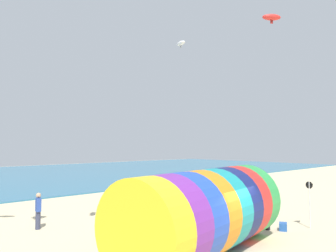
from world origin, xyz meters
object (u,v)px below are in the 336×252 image
object	(u,v)px
kite_red_parafoil	(272,17)
bystander_near_water	(217,196)
cooler_box	(283,227)
kite_handler	(267,212)
giant_inflatable_tube	(204,212)
beach_flag	(311,186)
kite_white_parafoil	(181,43)
bystander_mid_beach	(38,210)

from	to	relation	value
kite_red_parafoil	bystander_near_water	distance (m)	11.72
cooler_box	kite_red_parafoil	bearing A→B (deg)	33.94
kite_handler	giant_inflatable_tube	bearing A→B (deg)	-177.72
kite_handler	bystander_near_water	xyz separation A→B (m)	(2.04, 4.69, 0.02)
kite_red_parafoil	bystander_near_water	size ratio (longest dim) A/B	0.75
kite_handler	beach_flag	xyz separation A→B (m)	(1.99, -1.30, 1.19)
kite_handler	beach_flag	world-z (taller)	beach_flag
giant_inflatable_tube	cooler_box	world-z (taller)	giant_inflatable_tube
kite_red_parafoil	kite_white_parafoil	xyz separation A→B (m)	(-0.95, 6.95, -0.26)
kite_handler	kite_red_parafoil	xyz separation A→B (m)	(3.65, 1.59, 11.21)
kite_white_parafoil	cooler_box	xyz separation A→B (m)	(-2.27, -9.12, -11.62)
kite_handler	kite_red_parafoil	bearing A→B (deg)	23.53
giant_inflatable_tube	kite_white_parafoil	world-z (taller)	kite_white_parafoil
giant_inflatable_tube	cooler_box	distance (m)	5.60
kite_red_parafoil	cooler_box	size ratio (longest dim) A/B	2.43
kite_handler	kite_red_parafoil	world-z (taller)	kite_red_parafoil
giant_inflatable_tube	bystander_mid_beach	distance (m)	8.62
kite_red_parafoil	beach_flag	world-z (taller)	kite_red_parafoil
bystander_near_water	beach_flag	xyz separation A→B (m)	(-0.05, -5.99, 1.17)
giant_inflatable_tube	bystander_near_water	world-z (taller)	giant_inflatable_tube
kite_red_parafoil	kite_white_parafoil	distance (m)	7.02
kite_handler	beach_flag	size ratio (longest dim) A/B	0.72
giant_inflatable_tube	kite_handler	distance (m)	5.04
giant_inflatable_tube	kite_white_parafoil	xyz separation A→B (m)	(7.68, 8.74, 10.21)
kite_red_parafoil	beach_flag	bearing A→B (deg)	-119.83
kite_handler	kite_white_parafoil	distance (m)	14.15
kite_white_parafoil	cooler_box	world-z (taller)	kite_white_parafoil
beach_flag	kite_white_parafoil	bearing A→B (deg)	85.91
kite_white_parafoil	bystander_mid_beach	distance (m)	15.38
giant_inflatable_tube	kite_white_parafoil	size ratio (longest dim) A/B	7.87
kite_handler	beach_flag	distance (m)	2.66
kite_handler	bystander_mid_beach	xyz separation A→B (m)	(-8.14, 7.79, 0.07)
kite_red_parafoil	bystander_mid_beach	bearing A→B (deg)	152.27
giant_inflatable_tube	kite_handler	world-z (taller)	giant_inflatable_tube
bystander_mid_beach	beach_flag	size ratio (longest dim) A/B	0.77
giant_inflatable_tube	cooler_box	xyz separation A→B (m)	(5.41, -0.38, -1.41)
bystander_near_water	cooler_box	size ratio (longest dim) A/B	3.26
bystander_mid_beach	beach_flag	distance (m)	13.66
bystander_mid_beach	beach_flag	xyz separation A→B (m)	(10.13, -9.09, 1.13)
kite_handler	beach_flag	bearing A→B (deg)	-33.17
giant_inflatable_tube	cooler_box	bearing A→B (deg)	-4.01
beach_flag	kite_handler	bearing A→B (deg)	146.83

